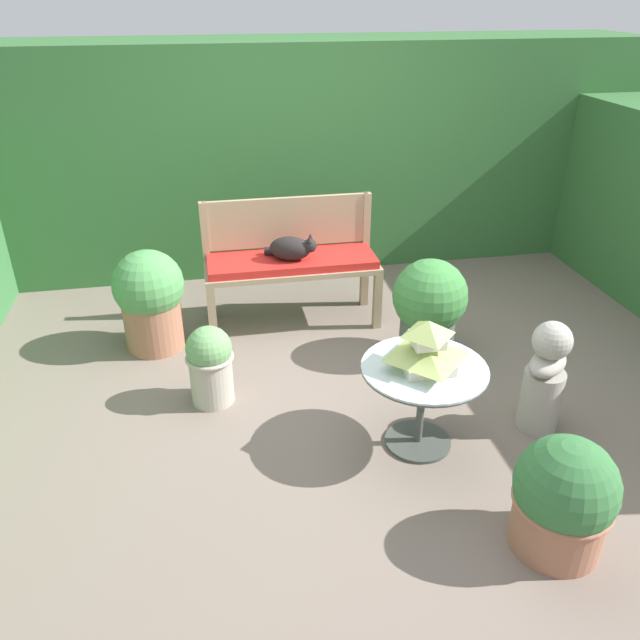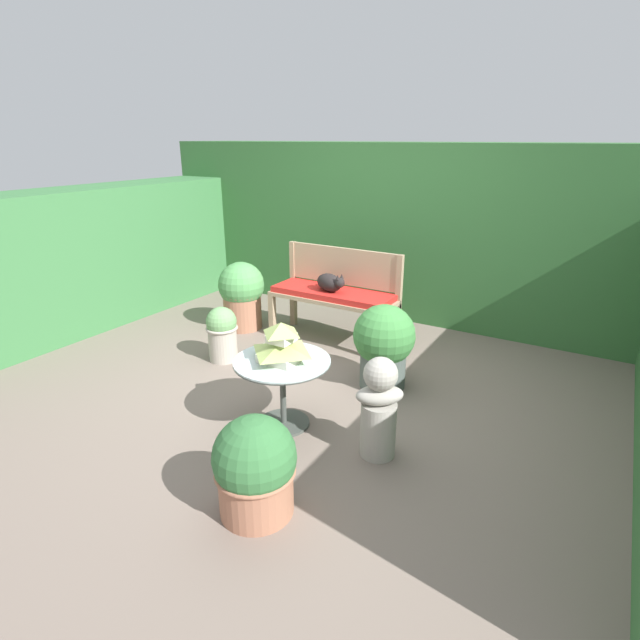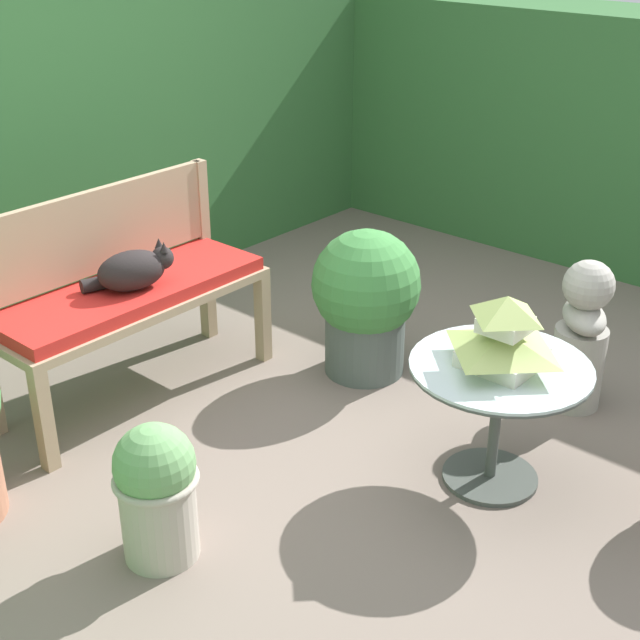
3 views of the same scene
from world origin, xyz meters
The scene contains 12 objects.
ground centered at (0.00, 0.00, 0.00)m, with size 30.00×30.00×0.00m, color #75665B.
foliage_hedge_back centered at (0.00, 2.39, 0.98)m, with size 6.40×0.98×1.96m, color #336633.
garden_bench centered at (-0.24, 0.94, 0.47)m, with size 1.31×0.46×0.55m.
bench_backrest centered at (-0.24, 1.16, 0.69)m, with size 1.31×0.06×0.95m.
cat centered at (-0.24, 0.90, 0.64)m, with size 0.38×0.29×0.20m.
patio_table centered at (0.26, -0.66, 0.41)m, with size 0.70×0.70×0.52m.
pagoda_birdhouse centered at (0.26, -0.66, 0.65)m, with size 0.36×0.36×0.29m.
garden_bust centered at (1.01, -0.64, 0.35)m, with size 0.36×0.34×0.71m.
potted_plant_patio_mid centered at (-0.90, -0.01, 0.28)m, with size 0.30×0.30×0.53m.
potted_plant_table_near centered at (-1.29, 0.76, 0.39)m, with size 0.50×0.50×0.75m.
potted_plant_path_edge centered at (0.65, -1.49, 0.29)m, with size 0.47×0.47×0.60m.
potted_plant_table_far centered at (0.63, 0.29, 0.39)m, with size 0.52×0.52×0.73m.
Camera 1 is at (-0.84, -3.36, 2.36)m, focal length 35.00 mm.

